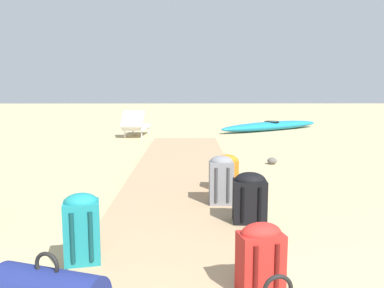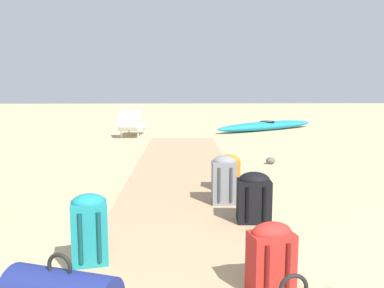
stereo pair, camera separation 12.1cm
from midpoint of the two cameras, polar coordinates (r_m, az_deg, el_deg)
ground_plane at (r=5.06m, az=-0.89°, el=-8.58°), size 60.00×60.00×0.00m
boardwalk at (r=6.01m, az=-0.82°, el=-5.49°), size 1.63×9.94×0.08m
backpack_grey at (r=4.79m, az=4.85°, el=-4.86°), size 0.28×0.26×0.57m
backpack_orange at (r=5.43m, az=5.58°, el=-3.85°), size 0.32×0.28×0.48m
backpack_teal at (r=3.32m, az=-14.21°, el=-11.15°), size 0.31×0.29×0.55m
backpack_red at (r=2.84m, az=10.89°, el=-15.23°), size 0.33×0.26×0.48m
backpack_black at (r=4.19m, az=8.95°, el=-7.23°), size 0.35×0.29×0.52m
lounge_chair at (r=11.98m, az=-7.61°, el=2.64°), size 0.70×1.59×0.77m
kayak at (r=13.79m, az=11.37°, el=2.52°), size 3.90×2.92×0.30m
rock_right_mid at (r=7.79m, az=11.64°, el=-2.34°), size 0.20×0.18×0.13m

